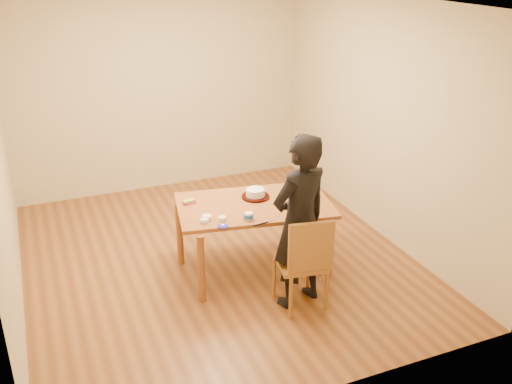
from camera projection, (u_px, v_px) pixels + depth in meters
name	position (u px, v px, depth m)	size (l,w,h in m)	color
room_shell	(203.00, 132.00, 6.03)	(4.00, 4.50, 2.70)	brown
dining_table	(254.00, 205.00, 5.80)	(1.55, 0.92, 0.04)	brown
dining_chair	(301.00, 262.00, 5.31)	(0.43, 0.43, 0.04)	brown
cake_plate	(255.00, 197.00, 5.93)	(0.29, 0.29, 0.02)	#BB100C
cake	(255.00, 193.00, 5.92)	(0.20, 0.20, 0.06)	white
frosting_dome	(255.00, 189.00, 5.90)	(0.19, 0.19, 0.03)	white
frosting_tub	(249.00, 216.00, 5.45)	(0.08, 0.08, 0.07)	white
frosting_lid	(223.00, 226.00, 5.32)	(0.10, 0.10, 0.01)	#241BB0
frosting_dollop	(223.00, 225.00, 5.32)	(0.04, 0.04, 0.02)	white
ramekin_green	(222.00, 218.00, 5.45)	(0.07, 0.07, 0.04)	white
ramekin_yellow	(204.00, 221.00, 5.40)	(0.08, 0.08, 0.04)	white
ramekin_multi	(207.00, 217.00, 5.46)	(0.09, 0.09, 0.04)	white
candy_box_pink	(190.00, 203.00, 5.80)	(0.13, 0.06, 0.02)	#D23197
candy_box_green	(189.00, 201.00, 5.79)	(0.12, 0.06, 0.02)	green
spatula	(260.00, 224.00, 5.37)	(0.17, 0.02, 0.01)	black
person	(300.00, 222.00, 5.19)	(0.62, 0.41, 1.69)	black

